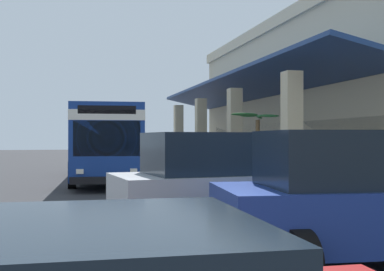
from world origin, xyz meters
TOP-DOWN VIEW (x-y plane):
  - ground at (0.00, 8.00)m, footprint 120.00×120.00m
  - curb_strip at (-1.89, 4.89)m, footprint 27.34×0.50m
  - plaza_building at (-1.89, 14.52)m, footprint 23.08×13.95m
  - transit_bus at (-0.94, 0.99)m, footprint 11.36×3.37m
  - parked_suv_blue at (15.11, 3.75)m, footprint 3.03×4.97m
  - parked_suv_silver at (12.10, 2.53)m, footprint 3.06×4.99m
  - pedestrian at (7.23, 2.44)m, footprint 0.64×0.38m
  - potted_palm at (4.22, 6.13)m, footprint 1.82×1.92m

SIDE VIEW (x-z plane):
  - ground at x=0.00m, z-range 0.00..0.00m
  - curb_strip at x=-1.89m, z-range 0.00..0.12m
  - potted_palm at x=4.22m, z-range -0.62..2.19m
  - pedestrian at x=7.23m, z-range 0.10..1.79m
  - parked_suv_blue at x=15.11m, z-range 0.03..2.00m
  - parked_suv_silver at x=12.10m, z-range 0.03..2.00m
  - transit_bus at x=-0.94m, z-range 0.18..3.52m
  - plaza_building at x=-1.89m, z-range 0.00..7.93m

